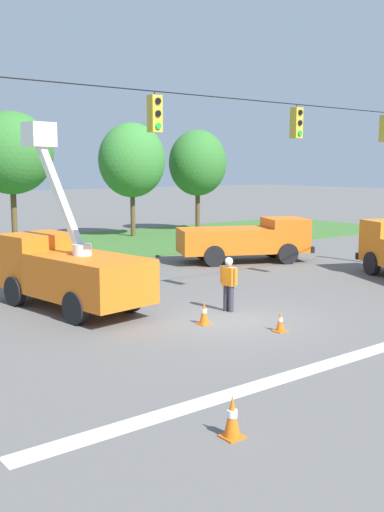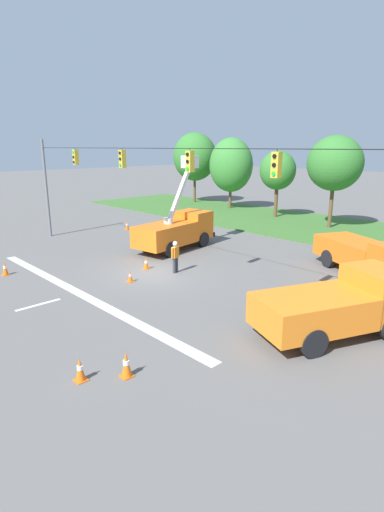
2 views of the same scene
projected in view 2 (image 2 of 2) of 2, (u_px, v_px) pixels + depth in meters
The scene contains 18 objects.
ground_plane at pixel (156, 273), 21.81m from camera, with size 200.00×200.00×0.00m, color #605E5B.
grass_verge at pixel (322, 228), 33.77m from camera, with size 56.00×12.00×0.10m, color #3D6B2D.
lane_markings at pixel (50, 302), 17.79m from camera, with size 17.60×15.25×0.01m.
signal_gantry at pixel (153, 189), 20.64m from camera, with size 26.20×0.33×7.20m.
tree_far_west at pixel (195, 157), 47.65m from camera, with size 5.58×4.78×8.30m.
tree_west at pixel (231, 165), 42.97m from camera, with size 4.93×4.31×7.62m.
tree_centre at pixel (278, 171), 37.59m from camera, with size 3.51×3.13×6.33m.
tree_east at pixel (335, 163), 32.29m from camera, with size 4.50×4.24×7.58m.
utility_truck_bucket_lift at pixel (177, 229), 26.64m from camera, with size 3.11×6.35×6.10m.
utility_truck_support_near at pixel (339, 304), 14.45m from camera, with size 4.47×6.32×2.33m.
utility_truck_support_far at pixel (369, 255), 21.16m from camera, with size 6.78×4.89×2.12m.
road_worker at pixel (175, 255), 21.65m from camera, with size 0.32×0.64×1.77m.
traffic_cone_foreground_left at pixel (5, 268), 21.39m from camera, with size 0.36×0.36×0.77m.
traffic_cone_foreground_right at pixel (130, 276), 20.34m from camera, with size 0.36×0.36×0.60m.
traffic_cone_mid_left at pixel (126, 364), 11.92m from camera, with size 0.36×0.36×0.82m.
traffic_cone_mid_right at pixel (80, 369), 11.71m from camera, with size 0.36×0.36×0.75m.
traffic_cone_near_bucket at pixel (146, 263), 22.46m from camera, with size 0.36×0.36×0.71m.
traffic_cone_lane_edge_a at pixel (127, 225), 33.11m from camera, with size 0.36×0.36×0.73m.
Camera 2 is at (16.41, -12.91, 6.69)m, focal length 28.00 mm.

